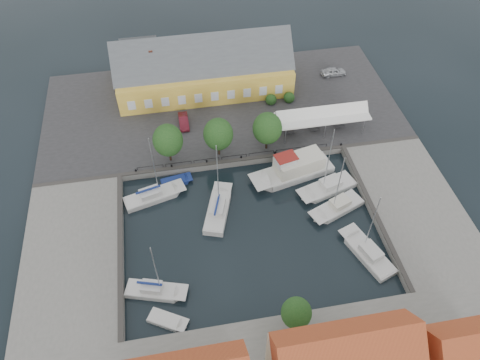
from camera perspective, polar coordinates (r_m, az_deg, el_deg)
The scene contains 19 objects.
ground at distance 61.14m, azimuth 1.00°, elevation -5.04°, with size 140.00×140.00×0.00m, color black.
north_quay at distance 76.73m, azimuth -2.27°, elevation 8.76°, with size 56.00×26.00×1.00m, color #2D2D30.
west_quay at distance 60.82m, azimuth -19.68°, elevation -8.86°, with size 12.00×24.00×1.00m, color slate.
east_quay at distance 66.09m, azimuth 20.46°, elevation -3.14°, with size 12.00×24.00×1.00m, color slate.
quay_edge_fittings at distance 63.28m, azimuth 0.22°, elevation -1.09°, with size 56.00×24.72×0.40m.
warehouse at distance 78.46m, azimuth -4.89°, elevation 13.18°, with size 28.56×14.00×9.55m.
tent_canopy at distance 71.17m, azimuth 10.02°, elevation 7.66°, with size 14.00×4.00×2.83m.
quay_trees at distance 65.39m, azimuth -2.67°, elevation 5.60°, with size 18.20×4.20×6.30m.
car_silver at distance 84.22m, azimuth 11.35°, elevation 12.83°, with size 1.72×4.28×1.46m, color #AEB2B6.
car_red at distance 72.85m, azimuth -6.88°, elevation 7.12°, with size 1.42×4.07×1.34m, color #5B1420.
center_sailboat at distance 61.86m, azimuth -2.69°, elevation -3.71°, with size 5.07×8.84×11.87m.
trawler at distance 66.21m, azimuth 6.69°, elevation 1.26°, with size 12.51×6.15×5.00m.
east_boat_a at distance 65.56m, azimuth 10.64°, elevation -0.98°, with size 8.80×5.12×11.94m.
east_boat_b at distance 63.49m, azimuth 11.76°, elevation -3.36°, with size 8.07×5.24×10.69m.
east_boat_c at distance 60.00m, azimuth 15.30°, elevation -8.66°, with size 5.25×8.62×10.68m.
west_boat_a at distance 64.50m, azimuth -10.51°, elevation -2.00°, with size 8.69×4.48×11.22m.
west_boat_d at distance 56.11m, azimuth -10.31°, elevation -13.21°, with size 7.43×4.14×9.83m.
launch_sw at distance 54.39m, azimuth -8.84°, elevation -16.63°, with size 4.71×3.69×0.98m.
launch_nw at distance 66.06m, azimuth -7.79°, elevation -0.22°, with size 4.55×2.40×0.88m.
Camera 1 is at (-7.60, -36.28, 48.63)m, focal length 35.00 mm.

